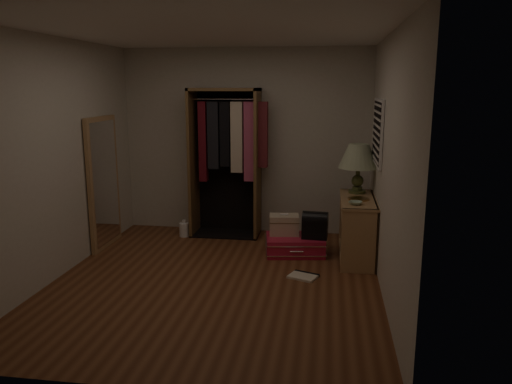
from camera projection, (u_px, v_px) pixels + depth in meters
ground at (216, 281)px, 5.41m from camera, size 4.00×4.00×0.00m
room_walls at (222, 143)px, 5.13m from camera, size 3.52×4.02×2.60m
console_bookshelf at (356, 226)px, 6.12m from camera, size 0.42×1.12×0.75m
open_wardrobe at (229, 149)px, 6.90m from camera, size 1.07×0.50×2.05m
floor_mirror at (104, 183)px, 6.45m from camera, size 0.06×0.80×1.70m
pink_suitcase at (295, 245)px, 6.29m from camera, size 0.81×0.63×0.22m
train_case at (284, 225)px, 6.33m from camera, size 0.40×0.30×0.27m
black_bag at (315, 224)px, 6.16m from camera, size 0.32×0.22×0.34m
table_lamp at (358, 157)px, 6.22m from camera, size 0.62×0.62×0.62m
brass_tray at (359, 199)px, 5.94m from camera, size 0.32×0.32×0.01m
ceramic_bowl at (355, 203)px, 5.69m from camera, size 0.19×0.19×0.04m
white_jug at (184, 229)px, 7.01m from camera, size 0.17×0.17×0.24m
floor_book at (304, 276)px, 5.53m from camera, size 0.36×0.33×0.03m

